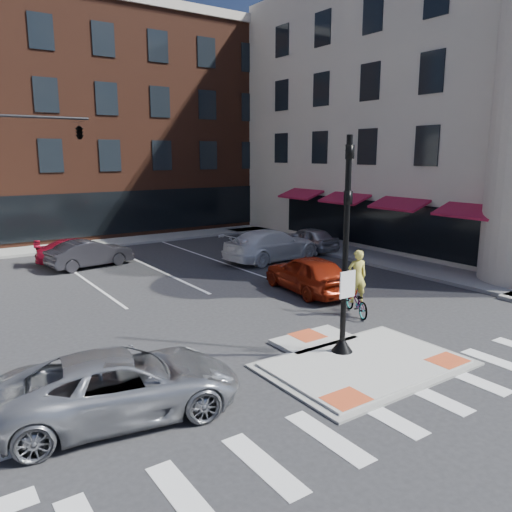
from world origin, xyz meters
TOP-DOWN VIEW (x-y plane):
  - ground at (0.00, 0.00)m, footprint 120.00×120.00m
  - refuge_island at (0.00, -0.26)m, footprint 5.40×4.65m
  - sidewalk_e at (10.80, 10.00)m, footprint 3.00×24.00m
  - sidewalk_n at (3.00, 22.00)m, footprint 26.00×3.00m
  - building_n at (3.00, 31.99)m, footprint 24.40×18.40m
  - building_e at (21.54, 11.50)m, footprint 21.90×23.90m
  - building_far_right at (9.00, 54.00)m, footprint 12.00×12.00m
  - signal_pole at (0.00, 0.40)m, footprint 0.60×0.60m
  - mast_arm_signal at (-3.47, 18.00)m, footprint 6.10×2.24m
  - silver_suv at (-6.28, 0.70)m, footprint 5.49×3.23m
  - red_sedan at (3.50, 6.00)m, footprint 2.36×4.77m
  - white_pickup at (6.00, 11.91)m, footprint 5.92×2.95m
  - bg_car_dark at (-2.50, 15.83)m, footprint 4.36×2.11m
  - bg_car_silver at (9.50, 13.00)m, footprint 1.69×4.10m
  - bg_car_red at (-2.65, 17.03)m, footprint 4.66×2.63m
  - cyclist at (3.00, 2.80)m, footprint 1.34×1.98m

SIDE VIEW (x-z plane):
  - ground at x=0.00m, z-range 0.00..0.00m
  - refuge_island at x=0.00m, z-range -0.01..0.11m
  - sidewalk_e at x=10.80m, z-range 0.00..0.15m
  - sidewalk_n at x=3.00m, z-range 0.00..0.15m
  - bg_car_red at x=-2.65m, z-range 0.00..1.27m
  - bg_car_dark at x=-2.50m, z-range 0.00..1.38m
  - bg_car_silver at x=9.50m, z-range 0.00..1.39m
  - silver_suv at x=-6.28m, z-range 0.00..1.43m
  - red_sedan at x=3.50m, z-range 0.00..1.56m
  - cyclist at x=3.00m, z-range -0.38..1.96m
  - white_pickup at x=6.00m, z-range 0.00..1.65m
  - signal_pole at x=0.00m, z-range -0.63..5.35m
  - building_far_right at x=9.00m, z-range 0.00..12.00m
  - mast_arm_signal at x=-3.47m, z-range 2.21..10.21m
  - building_n at x=3.00m, z-range 0.05..15.55m
  - building_e at x=21.54m, z-range -0.81..16.89m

